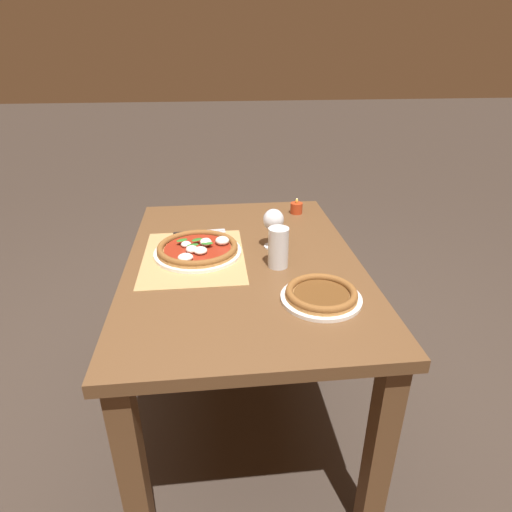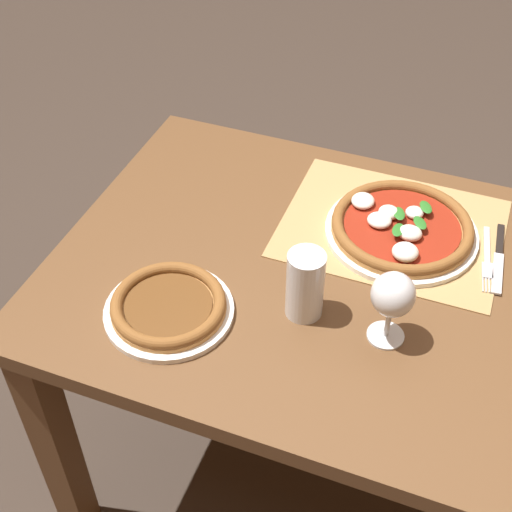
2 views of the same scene
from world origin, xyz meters
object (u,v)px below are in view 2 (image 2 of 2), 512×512
object	(u,v)px
wine_glass	(393,297)
pint_glass	(305,286)
pizza_near	(401,227)
pizza_far	(169,307)
knife	(499,258)
fork	(487,259)

from	to	relation	value
wine_glass	pint_glass	world-z (taller)	wine_glass
pizza_near	wine_glass	size ratio (longest dim) A/B	2.10
pizza_far	knife	world-z (taller)	pizza_far
pint_glass	knife	xyz separation A→B (m)	(-0.33, -0.28, -0.06)
wine_glass	fork	world-z (taller)	wine_glass
pint_glass	pizza_far	bearing A→B (deg)	22.15
pizza_far	knife	xyz separation A→B (m)	(-0.57, -0.38, -0.01)
fork	knife	size ratio (longest dim) A/B	0.93
fork	knife	xyz separation A→B (m)	(-0.02, -0.01, 0.00)
pizza_near	pint_glass	bearing A→B (deg)	66.11
fork	knife	bearing A→B (deg)	-153.36
fork	pizza_near	bearing A→B (deg)	-4.11
pint_glass	fork	xyz separation A→B (m)	(-0.31, -0.27, -0.06)
pizza_near	pizza_far	xyz separation A→B (m)	(0.36, 0.38, -0.00)
pizza_near	wine_glass	distance (m)	0.30
pizza_near	knife	size ratio (longest dim) A/B	1.51
wine_glass	knife	bearing A→B (deg)	-120.73
wine_glass	pint_glass	distance (m)	0.17
pizza_far	fork	distance (m)	0.66
pizza_near	fork	xyz separation A→B (m)	(-0.19, 0.01, -0.02)
pizza_near	pint_glass	xyz separation A→B (m)	(0.13, 0.28, 0.05)
fork	pint_glass	bearing A→B (deg)	40.95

